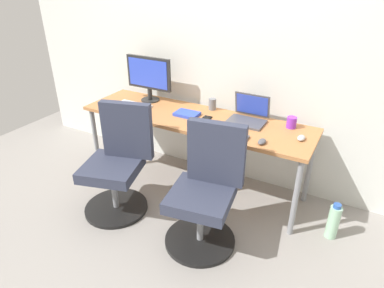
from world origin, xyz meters
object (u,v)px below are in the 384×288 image
Objects in this scene: desktop_monitor at (149,76)px; water_bottle_on_floor at (333,221)px; office_chair_right at (206,193)px; coffee_mug at (292,122)px; office_chair_left at (118,165)px; open_laptop at (248,115)px.

water_bottle_on_floor is at bearing -8.54° from desktop_monitor.
coffee_mug is (0.38, 0.80, 0.33)m from office_chair_right.
office_chair_left is 0.82m from office_chair_right.
coffee_mug is (1.20, 0.80, 0.33)m from office_chair_left.
office_chair_left is 1.47m from coffee_mug.
coffee_mug is at bearing 6.59° from open_laptop.
office_chair_left is at bearing -146.30° from coffee_mug.
open_laptop is at bearing 88.37° from office_chair_right.
office_chair_left reaches higher than water_bottle_on_floor.
water_bottle_on_floor is (0.86, 0.48, -0.28)m from office_chair_right.
desktop_monitor reaches higher than water_bottle_on_floor.
water_bottle_on_floor is 1.00× the size of open_laptop.
office_chair_right is 3.03× the size of water_bottle_on_floor.
office_chair_right is 10.22× the size of coffee_mug.
office_chair_right is 1.03m from water_bottle_on_floor.
desktop_monitor is at bearing 179.42° from open_laptop.
coffee_mug is (-0.48, 0.31, 0.61)m from water_bottle_on_floor.
coffee_mug is at bearing 64.53° from office_chair_right.
open_laptop reaches higher than water_bottle_on_floor.
desktop_monitor is 1.55× the size of open_laptop.
coffee_mug is at bearing 1.27° from desktop_monitor.
office_chair_right is 1.96× the size of desktop_monitor.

